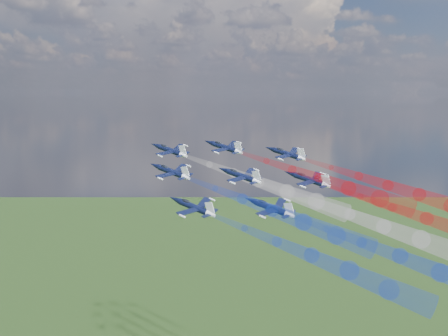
# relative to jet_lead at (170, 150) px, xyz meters

# --- Properties ---
(jet_lead) EXTENTS (16.86, 15.70, 8.18)m
(jet_lead) POSITION_rel_jet_lead_xyz_m (0.00, 0.00, 0.00)
(jet_lead) COLOR black
(trail_lead) EXTENTS (43.23, 24.82, 14.62)m
(trail_lead) POSITION_rel_jet_lead_xyz_m (25.52, -12.41, -5.97)
(trail_lead) COLOR white
(jet_inner_left) EXTENTS (16.86, 15.70, 8.18)m
(jet_inner_left) POSITION_rel_jet_lead_xyz_m (4.24, -14.76, -3.59)
(jet_inner_left) COLOR black
(trail_inner_left) EXTENTS (43.23, 24.82, 14.62)m
(trail_inner_left) POSITION_rel_jet_lead_xyz_m (29.76, -27.17, -9.55)
(trail_inner_left) COLOR blue
(jet_inner_right) EXTENTS (16.86, 15.70, 8.18)m
(jet_inner_right) POSITION_rel_jet_lead_xyz_m (14.44, 3.17, 0.78)
(jet_inner_right) COLOR black
(trail_inner_right) EXTENTS (43.23, 24.82, 14.62)m
(trail_inner_right) POSITION_rel_jet_lead_xyz_m (39.96, -9.24, -5.19)
(trail_inner_right) COLOR red
(jet_outer_left) EXTENTS (16.86, 15.70, 8.18)m
(jet_outer_left) POSITION_rel_jet_lead_xyz_m (12.85, -28.42, -9.19)
(jet_outer_left) COLOR black
(trail_outer_left) EXTENTS (43.23, 24.82, 14.62)m
(trail_outer_left) POSITION_rel_jet_lead_xyz_m (38.36, -40.84, -15.16)
(trail_outer_left) COLOR blue
(jet_center_third) EXTENTS (16.86, 15.70, 8.18)m
(jet_center_third) POSITION_rel_jet_lead_xyz_m (20.92, -11.31, -4.73)
(jet_center_third) COLOR black
(trail_center_third) EXTENTS (43.23, 24.82, 14.62)m
(trail_center_third) POSITION_rel_jet_lead_xyz_m (46.44, -23.72, -10.69)
(trail_center_third) COLOR white
(jet_outer_right) EXTENTS (16.86, 15.70, 8.18)m
(jet_outer_right) POSITION_rel_jet_lead_xyz_m (31.05, 7.26, -1.13)
(jet_outer_right) COLOR black
(trail_outer_right) EXTENTS (43.23, 24.82, 14.62)m
(trail_outer_right) POSITION_rel_jet_lead_xyz_m (56.57, -5.15, -7.10)
(trail_outer_right) COLOR red
(jet_rear_left) EXTENTS (16.86, 15.70, 8.18)m
(jet_rear_left) POSITION_rel_jet_lead_xyz_m (29.42, -25.32, -9.42)
(jet_rear_left) COLOR black
(trail_rear_left) EXTENTS (43.23, 24.82, 14.62)m
(trail_rear_left) POSITION_rel_jet_lead_xyz_m (54.94, -37.73, -15.39)
(trail_rear_left) COLOR blue
(jet_rear_right) EXTENTS (16.86, 15.70, 8.18)m
(jet_rear_right) POSITION_rel_jet_lead_xyz_m (37.37, -8.45, -5.66)
(jet_rear_right) COLOR black
(trail_rear_right) EXTENTS (43.23, 24.82, 14.62)m
(trail_rear_right) POSITION_rel_jet_lead_xyz_m (62.89, -20.86, -11.63)
(trail_rear_right) COLOR red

